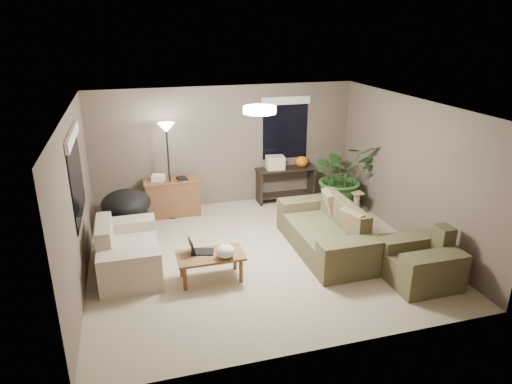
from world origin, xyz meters
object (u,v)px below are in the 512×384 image
object	(u,v)px
main_sofa	(326,234)
armchair	(420,263)
floor_lamp	(167,139)
papasan_chair	(126,208)
console_table	(286,182)
loveseat	(127,253)
desk	(173,197)
cat_scratching_post	(356,206)
houseplant	(341,183)
coffee_table	(211,258)

from	to	relation	value
main_sofa	armchair	world-z (taller)	same
floor_lamp	papasan_chair	bearing A→B (deg)	-152.03
console_table	papasan_chair	distance (m)	3.42
loveseat	armchair	xyz separation A→B (m)	(4.21, -1.54, 0.00)
console_table	desk	bearing A→B (deg)	-177.58
main_sofa	console_table	xyz separation A→B (m)	(0.11, 2.38, 0.14)
cat_scratching_post	papasan_chair	bearing A→B (deg)	173.56
papasan_chair	houseplant	xyz separation A→B (m)	(4.32, -0.04, 0.09)
desk	console_table	world-z (taller)	same
floor_lamp	armchair	bearing A→B (deg)	-46.31
main_sofa	coffee_table	size ratio (longest dim) A/B	2.20
armchair	console_table	xyz separation A→B (m)	(-0.83, 3.70, 0.14)
papasan_chair	houseplant	world-z (taller)	houseplant
floor_lamp	cat_scratching_post	world-z (taller)	floor_lamp
cat_scratching_post	coffee_table	bearing A→B (deg)	-153.63
loveseat	papasan_chair	xyz separation A→B (m)	(0.03, 1.49, 0.17)
papasan_chair	main_sofa	bearing A→B (deg)	-27.78
armchair	floor_lamp	bearing A→B (deg)	133.69
coffee_table	console_table	xyz separation A→B (m)	(2.18, 2.80, 0.08)
armchair	desk	size ratio (longest dim) A/B	0.91
armchair	desk	xyz separation A→B (m)	(-3.28, 3.59, 0.08)
desk	papasan_chair	bearing A→B (deg)	-147.88
floor_lamp	cat_scratching_post	bearing A→B (deg)	-14.96
main_sofa	houseplant	distance (m)	2.00
desk	console_table	size ratio (longest dim) A/B	0.85
loveseat	floor_lamp	world-z (taller)	floor_lamp
armchair	coffee_table	world-z (taller)	armchair
console_table	cat_scratching_post	bearing A→B (deg)	-46.90
coffee_table	papasan_chair	bearing A→B (deg)	118.97
armchair	houseplant	bearing A→B (deg)	87.42
coffee_table	console_table	world-z (taller)	console_table
desk	cat_scratching_post	distance (m)	3.71
papasan_chair	floor_lamp	size ratio (longest dim) A/B	0.63
papasan_chair	armchair	bearing A→B (deg)	-35.84
main_sofa	coffee_table	bearing A→B (deg)	-168.62
coffee_table	desk	size ratio (longest dim) A/B	0.91
armchair	houseplant	size ratio (longest dim) A/B	0.70
main_sofa	cat_scratching_post	world-z (taller)	main_sofa
console_table	floor_lamp	distance (m)	2.76
papasan_chair	floor_lamp	distance (m)	1.49
main_sofa	console_table	size ratio (longest dim) A/B	1.69
loveseat	desk	distance (m)	2.26
loveseat	desk	bearing A→B (deg)	65.67
armchair	desk	distance (m)	4.87
desk	papasan_chair	xyz separation A→B (m)	(-0.90, -0.57, 0.09)
papasan_chair	cat_scratching_post	bearing A→B (deg)	-6.44
floor_lamp	coffee_table	bearing A→B (deg)	-83.02
armchair	houseplant	world-z (taller)	houseplant
main_sofa	papasan_chair	world-z (taller)	main_sofa
main_sofa	papasan_chair	bearing A→B (deg)	152.22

